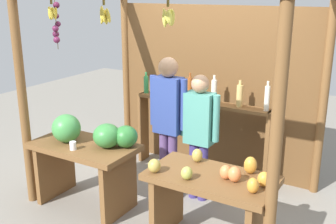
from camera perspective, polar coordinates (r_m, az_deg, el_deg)
name	(u,v)px	position (r m, az deg, el deg)	size (l,w,h in m)	color
ground_plane	(176,195)	(5.01, 1.13, -11.51)	(12.00, 12.00, 0.00)	gray
market_stall	(194,73)	(4.89, 3.68, 5.46)	(2.92, 2.01, 2.43)	brown
fruit_counter_left	(86,148)	(4.62, -11.35, -4.90)	(1.19, 0.64, 1.06)	brown
fruit_counter_right	(212,193)	(3.87, 6.19, -11.23)	(1.17, 0.64, 0.91)	brown
bottle_shelf_unit	(202,117)	(5.30, 4.74, -0.69)	(1.87, 0.22, 1.36)	brown
vendor_man	(168,114)	(4.70, 0.04, -0.30)	(0.48, 0.22, 1.65)	#583F72
vendor_woman	(199,128)	(4.61, 4.38, -2.19)	(0.48, 0.20, 1.49)	navy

